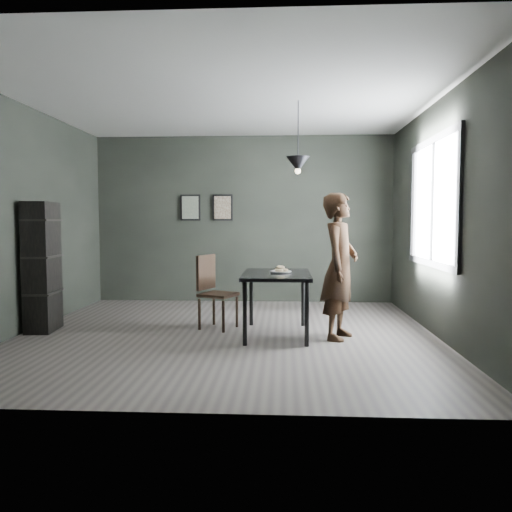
# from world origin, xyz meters

# --- Properties ---
(ground) EXTENTS (5.00, 5.00, 0.00)m
(ground) POSITION_xyz_m (0.00, 0.00, 0.00)
(ground) COLOR #3D3834
(ground) RESTS_ON ground
(back_wall) EXTENTS (5.00, 0.10, 2.80)m
(back_wall) POSITION_xyz_m (0.00, 2.50, 1.40)
(back_wall) COLOR black
(back_wall) RESTS_ON ground
(ceiling) EXTENTS (5.00, 5.00, 0.02)m
(ceiling) POSITION_xyz_m (0.00, 0.00, 2.80)
(ceiling) COLOR silver
(ceiling) RESTS_ON ground
(window_assembly) EXTENTS (0.04, 1.96, 1.56)m
(window_assembly) POSITION_xyz_m (2.47, 0.20, 1.60)
(window_assembly) COLOR white
(window_assembly) RESTS_ON ground
(cafe_table) EXTENTS (0.80, 1.20, 0.75)m
(cafe_table) POSITION_xyz_m (0.60, 0.00, 0.67)
(cafe_table) COLOR black
(cafe_table) RESTS_ON ground
(white_plate) EXTENTS (0.23, 0.23, 0.01)m
(white_plate) POSITION_xyz_m (0.65, 0.04, 0.76)
(white_plate) COLOR white
(white_plate) RESTS_ON cafe_table
(donut_pile) EXTENTS (0.17, 0.17, 0.08)m
(donut_pile) POSITION_xyz_m (0.65, 0.04, 0.79)
(donut_pile) COLOR #F6E6C0
(donut_pile) RESTS_ON white_plate
(woman) EXTENTS (0.60, 0.73, 1.70)m
(woman) POSITION_xyz_m (1.34, -0.14, 0.85)
(woman) COLOR black
(woman) RESTS_ON ground
(wood_chair) EXTENTS (0.53, 0.53, 0.94)m
(wood_chair) POSITION_xyz_m (-0.22, 0.35, 0.53)
(wood_chair) COLOR black
(wood_chair) RESTS_ON ground
(shelf_unit) EXTENTS (0.36, 0.56, 1.61)m
(shelf_unit) POSITION_xyz_m (-2.32, 0.08, 0.80)
(shelf_unit) COLOR black
(shelf_unit) RESTS_ON ground
(pendant_lamp) EXTENTS (0.28, 0.28, 0.86)m
(pendant_lamp) POSITION_xyz_m (0.85, 0.10, 2.05)
(pendant_lamp) COLOR black
(pendant_lamp) RESTS_ON ground
(framed_print_left) EXTENTS (0.34, 0.04, 0.44)m
(framed_print_left) POSITION_xyz_m (-0.90, 2.47, 1.60)
(framed_print_left) COLOR black
(framed_print_left) RESTS_ON ground
(framed_print_right) EXTENTS (0.34, 0.04, 0.44)m
(framed_print_right) POSITION_xyz_m (-0.35, 2.47, 1.60)
(framed_print_right) COLOR black
(framed_print_right) RESTS_ON ground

